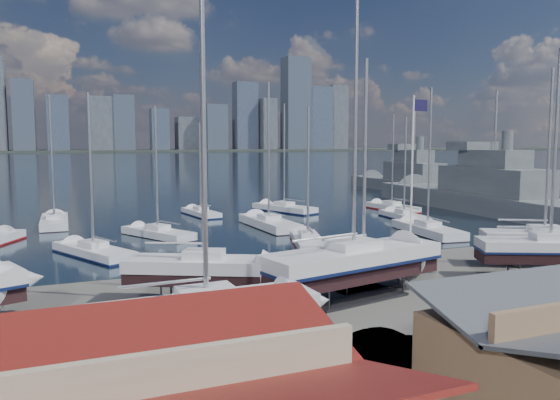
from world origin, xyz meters
name	(u,v)px	position (x,y,z in m)	size (l,w,h in m)	color
ground	(377,293)	(0.00, -10.00, 0.00)	(1400.00, 1400.00, 0.00)	#605E59
water	(90,159)	(0.00, 300.00, -0.15)	(1400.00, 600.00, 0.40)	#172736
far_shore	(75,151)	(0.00, 560.00, 1.10)	(1400.00, 80.00, 2.20)	#2D332D
skyline	(65,113)	(-7.83, 553.76, 39.09)	(639.14, 43.80, 107.69)	#475166
sailboat_cradle_1	(206,314)	(-12.88, -16.48, 2.08)	(10.06, 3.13, 16.11)	#2D2D33
sailboat_cradle_2	(204,269)	(-10.76, -7.90, 2.05)	(9.58, 6.60, 15.40)	#2D2D33
sailboat_cradle_3	(353,262)	(-2.03, -10.50, 2.25)	(12.61, 5.80, 19.40)	#2D2D33
sailboat_cradle_4	(363,258)	(-0.25, -8.71, 2.02)	(9.38, 4.28, 14.88)	#2D2D33
sailboat_cradle_5	(550,249)	(13.33, -11.42, 2.07)	(10.14, 6.75, 16.01)	#2D2D33
sailboat_cradle_6	(544,240)	(16.25, -8.33, 2.03)	(9.45, 6.86, 15.20)	#2D2D33
sailboat_moored_2	(55,223)	(-19.13, 28.18, 0.32)	(3.04, 10.39, 15.63)	black
sailboat_moored_3	(94,253)	(-16.08, 8.50, 0.31)	(6.51, 9.79, 14.30)	black
sailboat_moored_4	(158,234)	(-9.43, 15.91, 0.32)	(6.46, 9.32, 13.84)	black
sailboat_moored_5	(201,214)	(-1.38, 30.27, 0.31)	(3.54, 8.76, 12.73)	black
sailboat_moored_6	(308,242)	(2.77, 6.25, 0.31)	(5.15, 9.35, 13.46)	black
sailboat_moored_7	(269,225)	(3.24, 17.49, 0.32)	(3.50, 11.36, 17.01)	black
sailboat_moored_8	(284,210)	(10.40, 30.05, 0.31)	(6.47, 10.76, 15.57)	black
sailboat_moored_9	(427,231)	(17.03, 7.07, 0.32)	(4.16, 10.78, 15.87)	black
sailboat_moored_10	(404,217)	(21.25, 17.28, 0.31)	(3.29, 9.10, 13.32)	black
sailboat_moored_11	(392,208)	(25.12, 25.70, 0.31)	(3.51, 9.68, 14.18)	black
naval_ship_east	(492,201)	(36.30, 18.24, 1.66)	(10.82, 48.02, 18.29)	slate
naval_ship_west	(413,184)	(44.86, 47.97, 1.67)	(8.99, 40.71, 17.63)	slate
car_a	(233,390)	(-13.20, -21.37, 0.79)	(1.87, 4.64, 1.58)	gray
car_b	(391,351)	(-5.94, -20.47, 0.80)	(1.70, 4.88, 1.61)	gray
car_c	(490,339)	(-0.68, -20.59, 0.66)	(2.20, 4.77, 1.32)	gray
car_d	(519,323)	(2.12, -19.56, 0.73)	(2.05, 5.04, 1.46)	gray
flagpole	(413,177)	(2.94, -9.51, 7.31)	(1.11, 0.12, 12.62)	white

